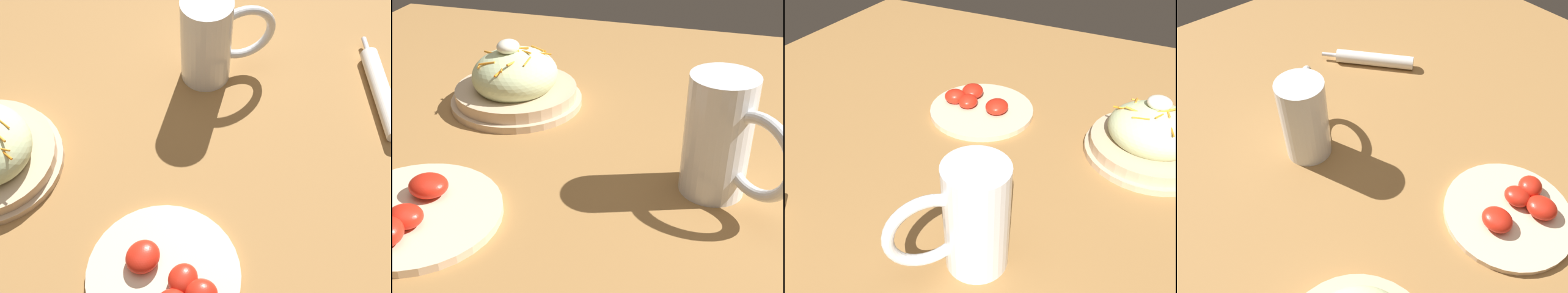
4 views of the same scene
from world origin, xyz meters
TOP-DOWN VIEW (x-y plane):
  - ground_plane at (0.00, 0.00)m, footprint 1.43×1.43m
  - salad_plate at (0.23, 0.20)m, footprint 0.22×0.22m
  - beer_mug at (0.07, -0.14)m, footprint 0.12×0.14m
  - tomato_plate at (-0.10, 0.20)m, footprint 0.21×0.21m

SIDE VIEW (x-z plane):
  - ground_plane at x=0.00m, z-range 0.00..0.00m
  - tomato_plate at x=-0.10m, z-range -0.01..0.03m
  - salad_plate at x=0.23m, z-range -0.02..0.09m
  - beer_mug at x=0.07m, z-range -0.01..0.15m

